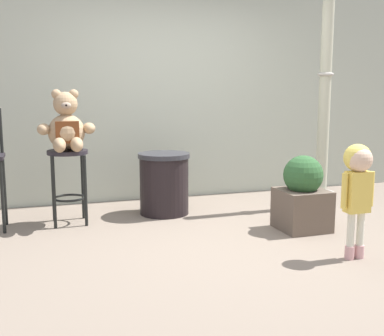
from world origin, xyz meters
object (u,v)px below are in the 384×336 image
teddy_bear (67,128)px  trash_bin (164,183)px  lamppost (324,119)px  bar_stool_with_teddy (68,171)px  planter_with_shrub (302,196)px  child_walking (358,176)px

teddy_bear → trash_bin: size_ratio=0.90×
lamppost → bar_stool_with_teddy: bearing=176.8°
planter_with_shrub → bar_stool_with_teddy: bearing=156.6°
lamppost → child_walking: bearing=-114.3°
child_walking → planter_with_shrub: size_ratio=1.27×
bar_stool_with_teddy → teddy_bear: bearing=-90.0°
trash_bin → teddy_bear: bearing=-173.7°
bar_stool_with_teddy → planter_with_shrub: bar_stool_with_teddy is taller
bar_stool_with_teddy → lamppost: bearing=-3.2°
teddy_bear → lamppost: lamppost is taller
bar_stool_with_teddy → lamppost: size_ratio=0.29×
trash_bin → planter_with_shrub: size_ratio=0.92×
teddy_bear → lamppost: size_ratio=0.23×
child_walking → trash_bin: (-1.10, 1.87, -0.34)m
lamppost → planter_with_shrub: 1.26m
trash_bin → planter_with_shrub: planter_with_shrub is taller
lamppost → teddy_bear: bearing=177.4°
child_walking → lamppost: lamppost is taller
child_walking → lamppost: (0.74, 1.63, 0.36)m
bar_stool_with_teddy → child_walking: 2.78m
child_walking → lamppost: bearing=49.1°
teddy_bear → planter_with_shrub: 2.42m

